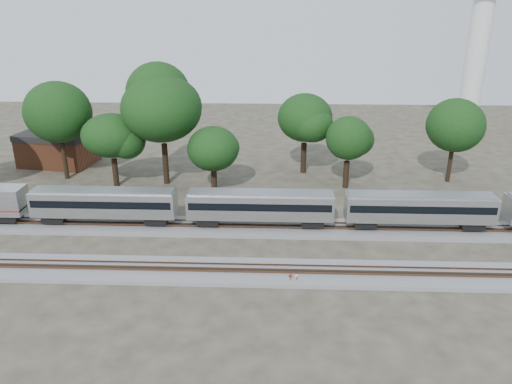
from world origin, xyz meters
TOP-DOWN VIEW (x-y plane):
  - ground at (0.00, 0.00)m, footprint 160.00×160.00m
  - track_far at (0.00, 6.00)m, footprint 160.00×5.00m
  - track_near at (0.00, -4.00)m, footprint 160.00×5.00m
  - train at (22.29, 6.00)m, footprint 120.97×2.94m
  - switch_stand_red at (7.57, -5.71)m, footprint 0.33×0.11m
  - switch_stand_white at (8.16, -5.59)m, footprint 0.31×0.09m
  - switch_lever at (8.45, -5.63)m, footprint 0.54×0.38m
  - brick_building at (-28.39, 29.26)m, footprint 11.93×9.28m
  - tree_1 at (-24.52, 22.34)m, footprint 10.00×10.00m
  - tree_2 at (-16.29, 19.52)m, footprint 7.42×7.42m
  - tree_3 at (-9.44, 20.90)m, footprint 10.98×10.98m
  - tree_4 at (-2.19, 17.65)m, footprint 6.26×6.26m
  - tree_5 at (10.33, 26.56)m, footprint 8.58×8.58m
  - tree_6 at (15.92, 20.19)m, footprint 7.21×7.21m
  - tree_7 at (31.03, 23.23)m, footprint 8.42×8.42m

SIDE VIEW (x-z plane):
  - ground at x=0.00m, z-range 0.00..0.00m
  - switch_lever at x=8.45m, z-range 0.00..0.30m
  - track_far at x=0.00m, z-range -0.16..0.57m
  - track_near at x=0.00m, z-range -0.16..0.57m
  - switch_stand_white at x=8.16m, z-range 0.14..1.12m
  - switch_stand_red at x=7.57m, z-range 0.15..1.21m
  - brick_building at x=-28.39m, z-range 0.02..5.24m
  - train at x=22.29m, z-range 0.90..5.23m
  - tree_4 at x=-2.19m, z-range 1.72..10.54m
  - tree_6 at x=15.92m, z-range 1.99..12.15m
  - tree_2 at x=-16.29m, z-range 2.05..12.50m
  - tree_7 at x=31.03m, z-range 2.33..14.20m
  - tree_5 at x=10.33m, z-range 2.38..14.47m
  - tree_1 at x=-24.52m, z-range 2.78..16.87m
  - tree_3 at x=-9.44m, z-range 3.05..18.54m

